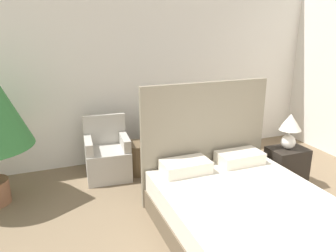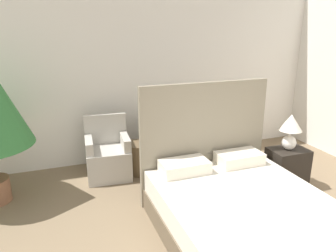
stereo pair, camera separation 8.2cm
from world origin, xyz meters
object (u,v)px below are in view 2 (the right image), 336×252
nightstand (287,169)px  table_lamp (291,128)px  armchair_near_window_left (108,158)px  armchair_near_window_right (166,150)px  side_table (138,158)px  bed (248,217)px

nightstand → table_lamp: bearing=147.0°
armchair_near_window_left → armchair_near_window_right: (0.89, -0.00, 0.00)m
table_lamp → side_table: size_ratio=1.03×
armchair_near_window_right → nightstand: (1.30, -1.16, -0.01)m
armchair_near_window_left → table_lamp: (2.17, -1.16, 0.56)m
armchair_near_window_left → armchair_near_window_right: size_ratio=1.00×
bed → side_table: (-0.60, 1.97, -0.06)m
armchair_near_window_left → table_lamp: table_lamp is taller
armchair_near_window_right → bed: bearing=-81.0°
armchair_near_window_right → armchair_near_window_left: bearing=-175.4°
armchair_near_window_right → nightstand: 1.74m
bed → nightstand: bed is taller
nightstand → side_table: nightstand is taller
table_lamp → side_table: (-1.73, 1.14, -0.61)m
armchair_near_window_right → nightstand: bearing=-37.3°
bed → armchair_near_window_right: bearing=94.5°
armchair_near_window_right → table_lamp: table_lamp is taller
armchair_near_window_left → table_lamp: bearing=-23.5°
table_lamp → nightstand: bearing=-33.0°
table_lamp → bed: bearing=-143.7°
armchair_near_window_left → nightstand: size_ratio=1.58×
bed → nightstand: bearing=35.9°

